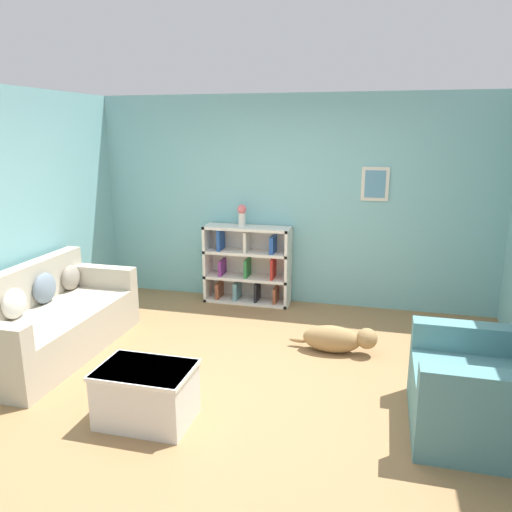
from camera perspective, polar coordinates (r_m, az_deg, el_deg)
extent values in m
plane|color=#997047|center=(4.60, -1.27, -14.00)|extent=(14.00, 14.00, 0.00)
cube|color=#7AB7BC|center=(6.31, 4.18, 6.25)|extent=(5.60, 0.10, 2.60)
cube|color=silver|center=(6.12, 13.46, 8.01)|extent=(0.32, 0.02, 0.40)
cube|color=#568EAD|center=(6.11, 13.46, 8.00)|extent=(0.24, 0.01, 0.32)
cube|color=#B7AD99|center=(5.41, -22.07, -8.13)|extent=(0.86, 1.92, 0.43)
cube|color=#B7AD99|center=(5.48, -25.47, -3.42)|extent=(0.16, 1.92, 0.43)
cube|color=#B7AD99|center=(5.98, -17.45, -2.21)|extent=(0.86, 0.16, 0.23)
ellipsoid|color=beige|center=(5.26, -25.91, -4.93)|extent=(0.14, 0.30, 0.30)
ellipsoid|color=slate|center=(5.58, -23.01, -3.41)|extent=(0.14, 0.32, 0.32)
ellipsoid|color=gray|center=(5.93, -20.42, -2.34)|extent=(0.14, 0.28, 0.28)
cube|color=silver|center=(6.52, -5.50, -0.71)|extent=(0.04, 0.32, 1.00)
cube|color=silver|center=(6.25, 3.70, -1.34)|extent=(0.04, 0.32, 1.00)
cube|color=silver|center=(6.51, -0.65, -0.68)|extent=(1.10, 0.02, 1.00)
cube|color=silver|center=(6.51, -0.98, -5.10)|extent=(1.10, 0.32, 0.04)
cube|color=silver|center=(6.41, -0.99, -2.45)|extent=(1.10, 0.32, 0.04)
cube|color=silver|center=(6.32, -1.01, 0.43)|extent=(1.10, 0.32, 0.04)
cube|color=silver|center=(6.25, -1.02, 3.22)|extent=(1.10, 0.32, 0.04)
cube|color=brown|center=(6.57, -4.19, -3.94)|extent=(0.04, 0.24, 0.22)
cube|color=#7A2D84|center=(6.46, -3.87, -1.27)|extent=(0.04, 0.24, 0.20)
cube|color=#234C9E|center=(6.38, -4.05, 1.93)|extent=(0.04, 0.24, 0.27)
cube|color=#60939E|center=(6.50, -2.17, -4.01)|extent=(0.05, 0.24, 0.24)
cube|color=#287A3D|center=(6.36, -0.98, -1.34)|extent=(0.03, 0.24, 0.23)
cube|color=silver|center=(6.28, -1.05, 1.70)|extent=(0.03, 0.24, 0.26)
cube|color=black|center=(6.43, 0.14, -4.14)|extent=(0.03, 0.24, 0.26)
cube|color=#B22823|center=(6.28, 1.99, -1.38)|extent=(0.03, 0.24, 0.27)
cube|color=#234C9E|center=(6.21, 1.96, 1.33)|extent=(0.05, 0.24, 0.21)
cube|color=brown|center=(6.38, 2.29, -4.50)|extent=(0.04, 0.24, 0.21)
cube|color=slate|center=(4.16, 24.09, -15.07)|extent=(0.95, 1.03, 0.46)
cube|color=slate|center=(3.64, 25.73, -13.60)|extent=(0.95, 0.18, 0.22)
cube|color=slate|center=(4.40, 23.66, -8.53)|extent=(0.95, 0.18, 0.22)
cube|color=silver|center=(4.03, -12.44, -15.20)|extent=(0.69, 0.48, 0.44)
cube|color=white|center=(3.93, -12.60, -12.59)|extent=(0.72, 0.50, 0.03)
ellipsoid|color=#9E7A4C|center=(5.13, 8.65, -9.35)|extent=(0.58, 0.25, 0.27)
sphere|color=#9E7A4C|center=(5.10, 12.55, -9.19)|extent=(0.21, 0.21, 0.21)
ellipsoid|color=#9E7A4C|center=(5.23, 4.91, -9.56)|extent=(0.20, 0.05, 0.05)
cylinder|color=silver|center=(6.25, -1.62, 4.17)|extent=(0.09, 0.09, 0.17)
sphere|color=#E06B70|center=(6.23, -1.63, 5.38)|extent=(0.11, 0.11, 0.11)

